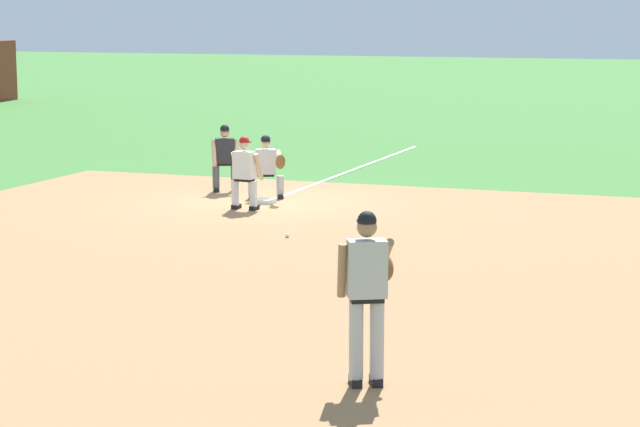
{
  "coord_description": "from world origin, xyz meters",
  "views": [
    {
      "loc": [
        -23.23,
        -9.66,
        3.89
      ],
      "look_at": [
        -7.87,
        -4.07,
        1.22
      ],
      "focal_mm": 70.0,
      "sensor_mm": 36.0,
      "label": 1
    }
  ],
  "objects_px": {
    "baseball": "(287,236)",
    "first_baseman": "(267,164)",
    "umpire": "(225,155)",
    "first_base_bag": "(265,201)",
    "pitcher": "(368,287)",
    "baserunner": "(244,170)"
  },
  "relations": [
    {
      "from": "baseball",
      "to": "first_baseman",
      "type": "xyz_separation_m",
      "value": [
        4.02,
        2.03,
        0.69
      ]
    },
    {
      "from": "umpire",
      "to": "baseball",
      "type": "bearing_deg",
      "value": -145.04
    },
    {
      "from": "baseball",
      "to": "umpire",
      "type": "distance_m",
      "value": 5.82
    },
    {
      "from": "baseball",
      "to": "first_base_bag",
      "type": "bearing_deg",
      "value": 28.23
    },
    {
      "from": "baseball",
      "to": "first_baseman",
      "type": "distance_m",
      "value": 4.56
    },
    {
      "from": "baseball",
      "to": "pitcher",
      "type": "bearing_deg",
      "value": -152.95
    },
    {
      "from": "first_base_bag",
      "to": "umpire",
      "type": "height_order",
      "value": "umpire"
    },
    {
      "from": "umpire",
      "to": "baserunner",
      "type": "bearing_deg",
      "value": -147.13
    },
    {
      "from": "first_baseman",
      "to": "baserunner",
      "type": "xyz_separation_m",
      "value": [
        -1.44,
        -0.11,
        0.06
      ]
    },
    {
      "from": "first_base_bag",
      "to": "baserunner",
      "type": "xyz_separation_m",
      "value": [
        -0.89,
        0.05,
        0.75
      ]
    },
    {
      "from": "first_baseman",
      "to": "umpire",
      "type": "relative_size",
      "value": 0.92
    },
    {
      "from": "baseball",
      "to": "baserunner",
      "type": "bearing_deg",
      "value": 36.61
    },
    {
      "from": "first_base_bag",
      "to": "umpire",
      "type": "relative_size",
      "value": 0.26
    },
    {
      "from": "first_baseman",
      "to": "baserunner",
      "type": "height_order",
      "value": "baserunner"
    },
    {
      "from": "umpire",
      "to": "first_base_bag",
      "type": "bearing_deg",
      "value": -131.03
    },
    {
      "from": "baserunner",
      "to": "umpire",
      "type": "height_order",
      "value": "same"
    },
    {
      "from": "umpire",
      "to": "first_baseman",
      "type": "bearing_deg",
      "value": -119.12
    },
    {
      "from": "baseball",
      "to": "baserunner",
      "type": "xyz_separation_m",
      "value": [
        2.59,
        1.92,
        0.76
      ]
    },
    {
      "from": "first_base_bag",
      "to": "baserunner",
      "type": "height_order",
      "value": "baserunner"
    },
    {
      "from": "baseball",
      "to": "first_baseman",
      "type": "relative_size",
      "value": 0.06
    },
    {
      "from": "baserunner",
      "to": "first_baseman",
      "type": "bearing_deg",
      "value": 4.47
    },
    {
      "from": "first_base_bag",
      "to": "pitcher",
      "type": "xyz_separation_m",
      "value": [
        -11.19,
        -5.81,
        1.01
      ]
    }
  ]
}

